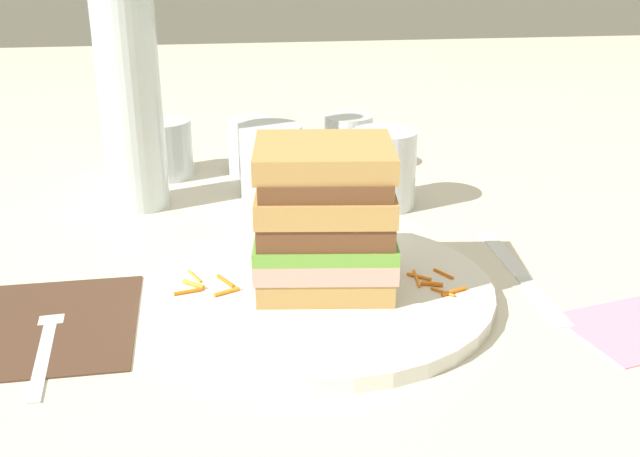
{
  "coord_description": "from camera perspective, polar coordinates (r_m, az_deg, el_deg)",
  "views": [
    {
      "loc": [
        -0.09,
        -0.6,
        0.3
      ],
      "look_at": [
        -0.01,
        0.01,
        0.05
      ],
      "focal_mm": 41.93,
      "sensor_mm": 36.0,
      "label": 1
    }
  ],
  "objects": [
    {
      "name": "carrot_shred_7",
      "position": [
        0.64,
        10.19,
        -4.74
      ],
      "size": [
        0.02,
        0.01,
        0.0
      ],
      "primitive_type": "cylinder",
      "rotation": [
        0.0,
        1.57,
        0.38
      ],
      "color": "orange",
      "rests_on": "main_plate"
    },
    {
      "name": "empty_tumbler_3",
      "position": [
        0.98,
        -11.92,
        6.0
      ],
      "size": [
        0.08,
        0.08,
        0.07
      ],
      "primitive_type": "cylinder",
      "color": "silver",
      "rests_on": "ground_plane"
    },
    {
      "name": "carrot_shred_4",
      "position": [
        0.65,
        -9.64,
        -4.22
      ],
      "size": [
        0.02,
        0.02,
        0.0
      ],
      "primitive_type": "cylinder",
      "rotation": [
        0.0,
        1.57,
        5.57
      ],
      "color": "orange",
      "rests_on": "main_plate"
    },
    {
      "name": "sandwich",
      "position": [
        0.62,
        0.35,
        0.78
      ],
      "size": [
        0.13,
        0.11,
        0.12
      ],
      "color": "tan",
      "rests_on": "main_plate"
    },
    {
      "name": "fork",
      "position": [
        0.63,
        -20.14,
        -7.61
      ],
      "size": [
        0.03,
        0.17,
        0.0
      ],
      "color": "silver",
      "rests_on": "napkin_dark"
    },
    {
      "name": "main_plate",
      "position": [
        0.65,
        0.35,
        -4.79
      ],
      "size": [
        0.29,
        0.29,
        0.01
      ],
      "primitive_type": "cylinder",
      "color": "white",
      "rests_on": "ground_plane"
    },
    {
      "name": "empty_tumbler_2",
      "position": [
        0.89,
        -3.75,
        5.18
      ],
      "size": [
        0.07,
        0.07,
        0.08
      ],
      "primitive_type": "cylinder",
      "color": "silver",
      "rests_on": "ground_plane"
    },
    {
      "name": "napkin_dark",
      "position": [
        0.65,
        -19.9,
        -6.88
      ],
      "size": [
        0.14,
        0.16,
        0.0
      ],
      "primitive_type": "cube",
      "rotation": [
        0.0,
        0.0,
        0.03
      ],
      "color": "#4C3323",
      "rests_on": "ground_plane"
    },
    {
      "name": "carrot_shred_6",
      "position": [
        0.65,
        8.53,
        -4.2
      ],
      "size": [
        0.02,
        0.01,
        0.0
      ],
      "primitive_type": "cylinder",
      "rotation": [
        0.0,
        1.57,
        2.81
      ],
      "color": "orange",
      "rests_on": "main_plate"
    },
    {
      "name": "carrot_shred_3",
      "position": [
        0.64,
        -10.05,
        -4.76
      ],
      "size": [
        0.02,
        0.01,
        0.0
      ],
      "primitive_type": "cylinder",
      "rotation": [
        0.0,
        1.57,
        3.38
      ],
      "color": "orange",
      "rests_on": "main_plate"
    },
    {
      "name": "empty_tumbler_1",
      "position": [
        0.98,
        -5.27,
        6.3
      ],
      "size": [
        0.06,
        0.06,
        0.07
      ],
      "primitive_type": "cylinder",
      "color": "silver",
      "rests_on": "ground_plane"
    },
    {
      "name": "empty_tumbler_0",
      "position": [
        0.99,
        2.17,
        6.56
      ],
      "size": [
        0.06,
        0.06,
        0.07
      ],
      "primitive_type": "cylinder",
      "color": "silver",
      "rests_on": "ground_plane"
    },
    {
      "name": "carrot_shred_1",
      "position": [
        0.66,
        -7.21,
        -4.0
      ],
      "size": [
        0.02,
        0.02,
        0.0
      ],
      "primitive_type": "cylinder",
      "rotation": [
        0.0,
        1.57,
        2.08
      ],
      "color": "orange",
      "rests_on": "main_plate"
    },
    {
      "name": "juice_glass",
      "position": [
        0.86,
        4.87,
        4.34
      ],
      "size": [
        0.07,
        0.07,
        0.09
      ],
      "color": "white",
      "rests_on": "ground_plane"
    },
    {
      "name": "ground_plane",
      "position": [
        0.68,
        0.88,
        -4.35
      ],
      "size": [
        3.0,
        3.0,
        0.0
      ],
      "primitive_type": "plane",
      "color": "beige"
    },
    {
      "name": "carrot_shred_8",
      "position": [
        0.66,
        7.57,
        -3.66
      ],
      "size": [
        0.02,
        0.02,
        0.0
      ],
      "primitive_type": "cylinder",
      "rotation": [
        0.0,
        1.57,
        2.46
      ],
      "color": "orange",
      "rests_on": "main_plate"
    },
    {
      "name": "carrot_shred_9",
      "position": [
        0.64,
        9.35,
        -4.79
      ],
      "size": [
        0.02,
        0.02,
        0.0
      ],
      "primitive_type": "cylinder",
      "rotation": [
        0.0,
        1.57,
        2.31
      ],
      "color": "orange",
      "rests_on": "main_plate"
    },
    {
      "name": "carrot_shred_10",
      "position": [
        0.66,
        7.39,
        -3.8
      ],
      "size": [
        0.01,
        0.03,
        0.0
      ],
      "primitive_type": "cylinder",
      "rotation": [
        0.0,
        1.57,
        1.47
      ],
      "color": "orange",
      "rests_on": "main_plate"
    },
    {
      "name": "knife",
      "position": [
        0.71,
        15.26,
        -3.54
      ],
      "size": [
        0.02,
        0.2,
        0.0
      ],
      "color": "silver",
      "rests_on": "ground_plane"
    },
    {
      "name": "carrot_shred_2",
      "position": [
        0.67,
        -9.55,
        -3.61
      ],
      "size": [
        0.01,
        0.02,
        0.0
      ],
      "primitive_type": "cylinder",
      "rotation": [
        0.0,
        1.57,
        2.02
      ],
      "color": "orange",
      "rests_on": "main_plate"
    },
    {
      "name": "napkin_pink",
      "position": [
        0.66,
        22.97,
        -7.02
      ],
      "size": [
        0.12,
        0.11,
        0.0
      ],
      "primitive_type": "cube",
      "rotation": [
        0.0,
        0.0,
        0.23
      ],
      "color": "pink",
      "rests_on": "ground_plane"
    },
    {
      "name": "carrot_shred_5",
      "position": [
        0.67,
        9.41,
        -3.42
      ],
      "size": [
        0.01,
        0.02,
        0.0
      ],
      "primitive_type": "cylinder",
      "rotation": [
        0.0,
        1.57,
        5.22
      ],
      "color": "orange",
      "rests_on": "main_plate"
    },
    {
      "name": "water_bottle",
      "position": [
        0.85,
        -14.39,
        10.88
      ],
      "size": [
        0.07,
        0.07,
        0.32
      ],
      "color": "silver",
      "rests_on": "ground_plane"
    },
    {
      "name": "carrot_shred_0",
      "position": [
        0.64,
        -7.14,
        -4.81
      ],
      "size": [
        0.02,
        0.01,
        0.0
      ],
      "primitive_type": "cylinder",
      "rotation": [
        0.0,
        1.57,
        3.58
      ],
      "color": "orange",
      "rests_on": "main_plate"
    }
  ]
}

